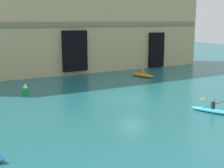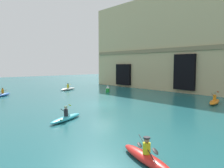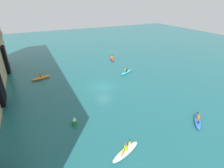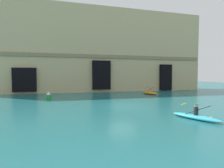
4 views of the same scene
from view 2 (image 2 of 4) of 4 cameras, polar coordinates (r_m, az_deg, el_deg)
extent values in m
plane|color=#1E6066|center=(22.77, -2.11, -5.34)|extent=(120.00, 120.00, 0.00)
cube|color=tan|center=(35.55, 21.12, 10.43)|extent=(40.73, 5.30, 15.30)
cube|color=#847555|center=(33.09, 18.85, 8.70)|extent=(39.92, 0.24, 0.59)
cube|color=black|center=(40.78, 3.06, 2.50)|extent=(3.53, 0.70, 3.85)
cube|color=black|center=(32.98, 18.47, 2.98)|extent=(3.25, 0.70, 5.10)
ellipsoid|color=orange|center=(25.40, 25.20, -4.25)|extent=(1.63, 3.60, 0.42)
cylinder|color=orange|center=(25.33, 25.24, -3.17)|extent=(0.31, 0.31, 0.54)
sphere|color=beige|center=(25.28, 25.27, -2.34)|extent=(0.20, 0.20, 0.20)
cylinder|color=#4C6B4C|center=(25.27, 25.28, -2.16)|extent=(0.25, 0.25, 0.06)
cylinder|color=black|center=(25.33, 25.24, -3.11)|extent=(0.20, 2.03, 1.10)
ellipsoid|color=#D84C19|center=(24.55, 24.52, -4.46)|extent=(0.21, 0.43, 0.25)
ellipsoid|color=#D84C19|center=(26.12, 25.92, -1.84)|extent=(0.21, 0.43, 0.25)
ellipsoid|color=#33B2C6|center=(16.66, -11.93, -8.74)|extent=(2.00, 3.40, 0.32)
cylinder|color=#232328|center=(16.57, -11.95, -7.32)|extent=(0.30, 0.30, 0.52)
sphere|color=beige|center=(16.49, -11.98, -6.08)|extent=(0.21, 0.21, 0.21)
cylinder|color=#4C6B4C|center=(16.48, -11.98, -5.80)|extent=(0.26, 0.26, 0.06)
cylinder|color=black|center=(16.56, -11.96, -7.23)|extent=(1.16, 1.45, 0.90)
ellipsoid|color=yellow|center=(17.21, -10.97, -5.46)|extent=(0.40, 0.44, 0.23)
ellipsoid|color=yellow|center=(15.94, -13.03, -9.14)|extent=(0.40, 0.44, 0.23)
ellipsoid|color=red|center=(9.75, 8.99, -18.61)|extent=(3.38, 1.46, 0.40)
cylinder|color=gold|center=(9.58, 9.03, -16.24)|extent=(0.33, 0.33, 0.47)
sphere|color=#9E704C|center=(9.46, 9.06, -14.25)|extent=(0.24, 0.24, 0.24)
cylinder|color=#232328|center=(9.43, 9.07, -13.69)|extent=(0.29, 0.29, 0.06)
cylinder|color=black|center=(9.57, 9.03, -16.11)|extent=(1.80, 1.05, 0.52)
ellipsoid|color=black|center=(8.71, 11.21, -16.82)|extent=(0.47, 0.37, 0.15)
ellipsoid|color=black|center=(10.45, 7.22, -15.50)|extent=(0.47, 0.37, 0.15)
ellipsoid|color=blue|center=(31.89, -26.64, -2.54)|extent=(2.79, 2.81, 0.39)
cylinder|color=orange|center=(31.83, -26.67, -1.72)|extent=(0.30, 0.30, 0.53)
sphere|color=#9E704C|center=(31.80, -26.69, -1.07)|extent=(0.20, 0.20, 0.20)
cylinder|color=#4C6B4C|center=(31.79, -26.70, -0.93)|extent=(0.25, 0.25, 0.06)
cylinder|color=black|center=(31.83, -26.67, -1.67)|extent=(1.44, 1.51, 0.16)
ellipsoid|color=black|center=(32.61, -25.83, -1.59)|extent=(0.44, 0.44, 0.08)
ellipsoid|color=white|center=(35.92, -11.42, -1.30)|extent=(1.89, 3.48, 0.40)
cylinder|color=gold|center=(35.87, -11.43, -0.56)|extent=(0.33, 0.33, 0.53)
sphere|color=brown|center=(35.84, -11.44, 0.02)|extent=(0.21, 0.21, 0.21)
cylinder|color=#4C6B4C|center=(35.83, -11.44, 0.15)|extent=(0.26, 0.26, 0.06)
cylinder|color=black|center=(35.87, -11.43, -0.52)|extent=(1.21, 1.64, 0.46)
ellipsoid|color=yellow|center=(35.09, -12.01, -0.96)|extent=(0.41, 0.46, 0.14)
ellipsoid|color=yellow|center=(36.66, -10.88, -0.10)|extent=(0.41, 0.46, 0.14)
cylinder|color=green|center=(32.71, -1.13, -1.63)|extent=(0.56, 0.56, 0.60)
cone|color=white|center=(32.66, -1.13, -0.73)|extent=(0.47, 0.47, 0.43)
camera|label=1|loc=(32.97, -55.85, 7.54)|focal=50.00mm
camera|label=3|loc=(48.38, -11.16, 15.60)|focal=28.00mm
camera|label=4|loc=(22.77, -46.39, 0.73)|focal=28.00mm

